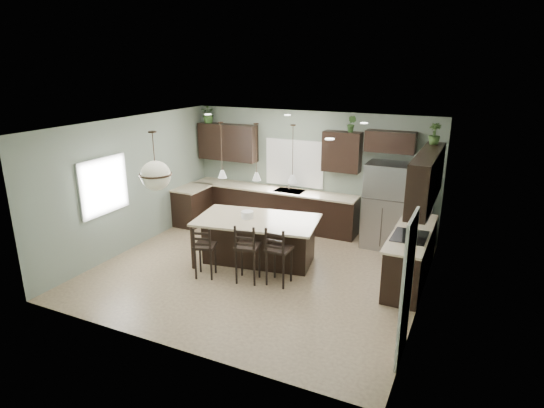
% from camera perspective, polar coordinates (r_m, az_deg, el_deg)
% --- Properties ---
extents(ground, '(6.00, 6.00, 0.00)m').
position_cam_1_polar(ground, '(8.91, -1.70, -8.31)').
color(ground, '#9E8466').
rests_on(ground, ground).
extents(pantry_door, '(0.04, 0.82, 2.04)m').
position_cam_1_polar(pantry_door, '(6.32, 16.53, -10.15)').
color(pantry_door, white).
rests_on(pantry_door, ground).
extents(window_back, '(1.35, 0.02, 1.00)m').
position_cam_1_polar(window_back, '(10.93, 2.86, 5.15)').
color(window_back, white).
rests_on(window_back, room_shell).
extents(window_left, '(0.02, 1.10, 1.00)m').
position_cam_1_polar(window_left, '(9.47, -20.41, 2.15)').
color(window_left, white).
rests_on(window_left, room_shell).
extents(left_return_cabs, '(0.60, 0.90, 0.90)m').
position_cam_1_polar(left_return_cabs, '(11.42, -9.98, -0.27)').
color(left_return_cabs, black).
rests_on(left_return_cabs, ground).
extents(left_return_countertop, '(0.66, 0.96, 0.04)m').
position_cam_1_polar(left_return_countertop, '(11.27, -10.02, 1.99)').
color(left_return_countertop, beige).
rests_on(left_return_countertop, left_return_cabs).
extents(back_lower_cabs, '(4.20, 0.60, 0.90)m').
position_cam_1_polar(back_lower_cabs, '(11.14, 0.08, -0.45)').
color(back_lower_cabs, black).
rests_on(back_lower_cabs, ground).
extents(back_countertop, '(4.20, 0.66, 0.04)m').
position_cam_1_polar(back_countertop, '(10.99, 0.03, 1.85)').
color(back_countertop, beige).
rests_on(back_countertop, back_lower_cabs).
extents(sink_inset, '(0.70, 0.45, 0.01)m').
position_cam_1_polar(sink_inset, '(10.81, 2.19, 1.66)').
color(sink_inset, gray).
rests_on(sink_inset, back_countertop).
extents(faucet, '(0.02, 0.02, 0.28)m').
position_cam_1_polar(faucet, '(10.74, 2.14, 2.36)').
color(faucet, silver).
rests_on(faucet, back_countertop).
extents(back_upper_left, '(1.55, 0.34, 0.90)m').
position_cam_1_polar(back_upper_left, '(11.49, -5.57, 7.73)').
color(back_upper_left, black).
rests_on(back_upper_left, room_shell).
extents(back_upper_right, '(0.85, 0.34, 0.90)m').
position_cam_1_polar(back_upper_right, '(10.32, 8.77, 6.50)').
color(back_upper_right, black).
rests_on(back_upper_right, room_shell).
extents(fridge_header, '(1.05, 0.34, 0.45)m').
position_cam_1_polar(fridge_header, '(10.02, 14.64, 7.57)').
color(fridge_header, black).
rests_on(fridge_header, room_shell).
extents(right_lower_cabs, '(0.60, 2.35, 0.90)m').
position_cam_1_polar(right_lower_cabs, '(8.77, 17.04, -6.33)').
color(right_lower_cabs, black).
rests_on(right_lower_cabs, ground).
extents(right_countertop, '(0.66, 2.35, 0.04)m').
position_cam_1_polar(right_countertop, '(8.60, 17.18, -3.44)').
color(right_countertop, beige).
rests_on(right_countertop, right_lower_cabs).
extents(cooktop, '(0.58, 0.75, 0.02)m').
position_cam_1_polar(cooktop, '(8.34, 16.91, -3.89)').
color(cooktop, black).
rests_on(cooktop, right_countertop).
extents(wall_oven_front, '(0.01, 0.72, 0.60)m').
position_cam_1_polar(wall_oven_front, '(8.56, 14.73, -6.72)').
color(wall_oven_front, gray).
rests_on(wall_oven_front, right_lower_cabs).
extents(right_upper_cabs, '(0.34, 2.35, 0.90)m').
position_cam_1_polar(right_upper_cabs, '(8.29, 18.83, 3.10)').
color(right_upper_cabs, black).
rests_on(right_upper_cabs, room_shell).
extents(microwave, '(0.40, 0.75, 0.40)m').
position_cam_1_polar(microwave, '(8.13, 17.97, -0.01)').
color(microwave, gray).
rests_on(microwave, right_upper_cabs).
extents(refrigerator, '(0.90, 0.74, 1.85)m').
position_cam_1_polar(refrigerator, '(10.02, 14.13, -0.20)').
color(refrigerator, '#919299').
rests_on(refrigerator, ground).
extents(kitchen_island, '(2.55, 1.71, 0.92)m').
position_cam_1_polar(kitchen_island, '(9.07, -1.86, -4.64)').
color(kitchen_island, black).
rests_on(kitchen_island, ground).
extents(serving_dish, '(0.24, 0.24, 0.14)m').
position_cam_1_polar(serving_dish, '(8.95, -3.12, -1.34)').
color(serving_dish, silver).
rests_on(serving_dish, kitchen_island).
extents(bar_stool_left, '(0.47, 0.47, 1.02)m').
position_cam_1_polar(bar_stool_left, '(8.56, -8.40, -5.89)').
color(bar_stool_left, black).
rests_on(bar_stool_left, ground).
extents(bar_stool_center, '(0.50, 0.50, 1.13)m').
position_cam_1_polar(bar_stool_center, '(8.28, -3.06, -6.09)').
color(bar_stool_center, black).
rests_on(bar_stool_center, ground).
extents(bar_stool_right, '(0.42, 0.42, 1.11)m').
position_cam_1_polar(bar_stool_right, '(8.18, 0.89, -6.45)').
color(bar_stool_right, black).
rests_on(bar_stool_right, ground).
extents(pendant_left, '(0.17, 0.17, 1.10)m').
position_cam_1_polar(pendant_left, '(8.80, -6.35, 6.72)').
color(pendant_left, silver).
rests_on(pendant_left, room_shell).
extents(pendant_center, '(0.17, 0.17, 1.10)m').
position_cam_1_polar(pendant_center, '(8.56, -1.98, 6.52)').
color(pendant_center, white).
rests_on(pendant_center, room_shell).
extents(pendant_right, '(0.17, 0.17, 1.10)m').
position_cam_1_polar(pendant_right, '(8.38, 2.61, 6.27)').
color(pendant_right, white).
rests_on(pendant_right, room_shell).
extents(chandelier, '(0.54, 0.54, 1.00)m').
position_cam_1_polar(chandelier, '(7.79, -14.53, 5.25)').
color(chandelier, beige).
rests_on(chandelier, room_shell).
extents(plant_back_left, '(0.50, 0.47, 0.45)m').
position_cam_1_polar(plant_back_left, '(11.64, -7.92, 11.11)').
color(plant_back_left, '#365B27').
rests_on(plant_back_left, back_upper_left).
extents(plant_back_right, '(0.24, 0.21, 0.37)m').
position_cam_1_polar(plant_back_right, '(10.14, 9.97, 9.88)').
color(plant_back_right, '#2B4C21').
rests_on(plant_back_right, back_upper_right).
extents(plant_right_wall, '(0.24, 0.24, 0.39)m').
position_cam_1_polar(plant_right_wall, '(9.00, 19.72, 8.28)').
color(plant_right_wall, '#365425').
rests_on(plant_right_wall, right_upper_cabs).
extents(room_shell, '(6.00, 6.00, 6.00)m').
position_cam_1_polar(room_shell, '(8.32, -1.80, 2.30)').
color(room_shell, slate).
rests_on(room_shell, ground).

